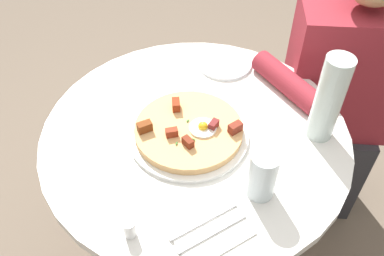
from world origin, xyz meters
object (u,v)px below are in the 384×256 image
(dining_table, at_px, (195,170))
(bread_plate, at_px, (224,63))
(person_seated, at_px, (332,111))
(fork, at_px, (212,233))
(water_glass, at_px, (263,175))
(water_bottle, at_px, (329,99))
(breakfast_pizza, at_px, (189,129))
(knife, at_px, (204,221))
(pizza_plate, at_px, (189,134))
(salt_shaker, at_px, (130,229))

(dining_table, distance_m, bread_plate, 0.37)
(person_seated, xyz_separation_m, fork, (-0.42, -0.68, 0.24))
(water_glass, relative_size, water_bottle, 0.52)
(water_bottle, bearing_deg, breakfast_pizza, -174.02)
(fork, distance_m, knife, 0.04)
(water_glass, xyz_separation_m, water_bottle, (0.17, 0.21, 0.06))
(dining_table, bearing_deg, person_seated, 36.70)
(pizza_plate, bearing_deg, water_glass, -42.65)
(fork, xyz_separation_m, water_glass, (0.11, 0.12, 0.06))
(breakfast_pizza, height_order, fork, breakfast_pizza)
(knife, bearing_deg, breakfast_pizza, 66.27)
(dining_table, distance_m, pizza_plate, 0.18)
(fork, xyz_separation_m, salt_shaker, (-0.18, -0.02, 0.02))
(fork, distance_m, water_bottle, 0.45)
(water_bottle, height_order, salt_shaker, water_bottle)
(person_seated, height_order, salt_shaker, person_seated)
(dining_table, height_order, water_bottle, water_bottle)
(breakfast_pizza, bearing_deg, pizza_plate, 154.35)
(knife, bearing_deg, fork, -90.00)
(person_seated, xyz_separation_m, pizza_plate, (-0.50, -0.38, 0.24))
(dining_table, bearing_deg, water_glass, -48.53)
(person_seated, distance_m, pizza_plate, 0.67)
(breakfast_pizza, xyz_separation_m, water_glass, (0.19, -0.17, 0.04))
(dining_table, bearing_deg, breakfast_pizza, -128.83)
(dining_table, distance_m, water_glass, 0.35)
(person_seated, relative_size, salt_shaker, 24.17)
(bread_plate, relative_size, fork, 0.99)
(dining_table, bearing_deg, water_bottle, 2.84)
(fork, bearing_deg, salt_shaker, 148.84)
(breakfast_pizza, height_order, knife, breakfast_pizza)
(fork, bearing_deg, water_glass, 13.00)
(fork, height_order, water_glass, water_glass)
(dining_table, xyz_separation_m, person_seated, (0.49, 0.36, -0.06))
(water_bottle, bearing_deg, pizza_plate, -174.08)
(knife, distance_m, water_bottle, 0.44)
(person_seated, xyz_separation_m, water_bottle, (-0.15, -0.34, 0.36))
(dining_table, height_order, pizza_plate, pizza_plate)
(pizza_plate, distance_m, water_bottle, 0.38)
(bread_plate, bearing_deg, dining_table, -103.21)
(dining_table, height_order, bread_plate, bread_plate)
(bread_plate, bearing_deg, salt_shaker, -106.72)
(person_seated, xyz_separation_m, knife, (-0.44, -0.65, 0.24))
(bread_plate, distance_m, knife, 0.60)
(person_seated, relative_size, water_glass, 8.56)
(salt_shaker, bearing_deg, fork, 4.70)
(salt_shaker, bearing_deg, water_glass, 25.57)
(knife, bearing_deg, person_seated, 19.81)
(water_glass, bearing_deg, dining_table, 131.47)
(pizza_plate, height_order, fork, pizza_plate)
(water_bottle, bearing_deg, dining_table, -177.16)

